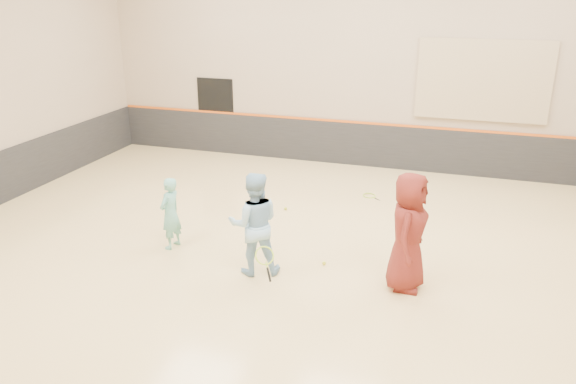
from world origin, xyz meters
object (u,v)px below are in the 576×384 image
(girl, at_px, (170,213))
(young_man, at_px, (408,232))
(spare_racket, at_px, (369,194))
(instructor, at_px, (254,224))

(girl, bearing_deg, young_man, 95.92)
(young_man, bearing_deg, spare_racket, 22.06)
(girl, distance_m, young_man, 4.43)
(instructor, relative_size, young_man, 0.92)
(spare_racket, bearing_deg, instructor, -106.22)
(girl, height_order, spare_racket, girl)
(girl, distance_m, spare_racket, 5.02)
(girl, relative_size, spare_racket, 2.06)
(instructor, distance_m, young_man, 2.57)
(instructor, relative_size, spare_racket, 2.70)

